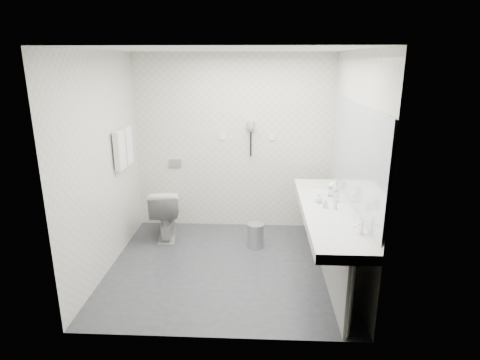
{
  "coord_description": "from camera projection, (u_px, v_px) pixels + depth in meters",
  "views": [
    {
      "loc": [
        0.37,
        -4.35,
        2.41
      ],
      "look_at": [
        0.15,
        0.15,
        1.05
      ],
      "focal_mm": 30.23,
      "sensor_mm": 36.0,
      "label": 1
    }
  ],
  "objects": [
    {
      "name": "wall_left",
      "position": [
        103.0,
        165.0,
        4.58
      ],
      "size": [
        0.0,
        2.6,
        2.6
      ],
      "primitive_type": "plane",
      "rotation": [
        1.57,
        0.0,
        1.57
      ],
      "color": "beige",
      "rests_on": "floor"
    },
    {
      "name": "glass_right",
      "position": [
        331.0,
        192.0,
        4.76
      ],
      "size": [
        0.06,
        0.06,
        0.1
      ],
      "primitive_type": "cylinder",
      "rotation": [
        0.0,
        0.0,
        -0.18
      ],
      "color": "silver",
      "rests_on": "vanity_counter"
    },
    {
      "name": "towel_rail",
      "position": [
        121.0,
        131.0,
        5.02
      ],
      "size": [
        0.02,
        0.62,
        0.02
      ],
      "primitive_type": "cylinder",
      "rotation": [
        1.57,
        0.0,
        0.0
      ],
      "color": "silver",
      "rests_on": "wall_left"
    },
    {
      "name": "flush_plate",
      "position": [
        175.0,
        163.0,
        5.87
      ],
      "size": [
        0.18,
        0.02,
        0.12
      ],
      "primitive_type": "cube",
      "color": "#B2B5BA",
      "rests_on": "wall_back"
    },
    {
      "name": "towel_near",
      "position": [
        120.0,
        150.0,
        4.95
      ],
      "size": [
        0.07,
        0.24,
        0.48
      ],
      "primitive_type": "cube",
      "color": "silver",
      "rests_on": "towel_rail"
    },
    {
      "name": "toilet",
      "position": [
        166.0,
        213.0,
        5.6
      ],
      "size": [
        0.49,
        0.75,
        0.72
      ],
      "primitive_type": "imported",
      "rotation": [
        0.0,
        0.0,
        3.27
      ],
      "color": "silver",
      "rests_on": "floor"
    },
    {
      "name": "dryer_cord",
      "position": [
        251.0,
        144.0,
        5.7
      ],
      "size": [
        0.02,
        0.02,
        0.35
      ],
      "primitive_type": "cylinder",
      "color": "black",
      "rests_on": "dryer_cradle"
    },
    {
      "name": "glass_left",
      "position": [
        336.0,
        196.0,
        4.57
      ],
      "size": [
        0.07,
        0.07,
        0.12
      ],
      "primitive_type": "cylinder",
      "rotation": [
        0.0,
        0.0,
        0.03
      ],
      "color": "silver",
      "rests_on": "vanity_counter"
    },
    {
      "name": "bin_lid",
      "position": [
        256.0,
        225.0,
        5.31
      ],
      "size": [
        0.22,
        0.22,
        0.02
      ],
      "primitive_type": "cylinder",
      "color": "#B2B5BA",
      "rests_on": "pedal_bin"
    },
    {
      "name": "soap_bottle_a",
      "position": [
        325.0,
        203.0,
        4.38
      ],
      "size": [
        0.05,
        0.05,
        0.11
      ],
      "primitive_type": "imported",
      "rotation": [
        0.0,
        0.0,
        -0.04
      ],
      "color": "beige",
      "rests_on": "vanity_counter"
    },
    {
      "name": "vanity_counter",
      "position": [
        328.0,
        212.0,
        4.4
      ],
      "size": [
        0.55,
        2.2,
        0.1
      ],
      "primitive_type": "cube",
      "color": "silver",
      "rests_on": "floor"
    },
    {
      "name": "switch_plate_b",
      "position": [
        272.0,
        137.0,
        5.69
      ],
      "size": [
        0.09,
        0.02,
        0.09
      ],
      "primitive_type": "cube",
      "color": "silver",
      "rests_on": "wall_back"
    },
    {
      "name": "basin_far",
      "position": [
        319.0,
        191.0,
        5.01
      ],
      "size": [
        0.4,
        0.31,
        0.05
      ],
      "primitive_type": "ellipsoid",
      "color": "silver",
      "rests_on": "vanity_counter"
    },
    {
      "name": "dryer_barrel",
      "position": [
        251.0,
        125.0,
        5.57
      ],
      "size": [
        0.08,
        0.14,
        0.08
      ],
      "primitive_type": "cylinder",
      "rotation": [
        1.57,
        0.0,
        0.0
      ],
      "color": "gray",
      "rests_on": "dryer_cradle"
    },
    {
      "name": "floor",
      "position": [
        227.0,
        267.0,
        4.88
      ],
      "size": [
        2.8,
        2.8,
        0.0
      ],
      "primitive_type": "plane",
      "color": "#2E2E34",
      "rests_on": "ground"
    },
    {
      "name": "soap_bottle_b",
      "position": [
        319.0,
        198.0,
        4.54
      ],
      "size": [
        0.11,
        0.11,
        0.1
      ],
      "primitive_type": "imported",
      "rotation": [
        0.0,
        0.0,
        -0.83
      ],
      "color": "beige",
      "rests_on": "vanity_counter"
    },
    {
      "name": "faucet_near",
      "position": [
        361.0,
        226.0,
        3.74
      ],
      "size": [
        0.04,
        0.04,
        0.15
      ],
      "primitive_type": "cylinder",
      "color": "silver",
      "rests_on": "vanity_counter"
    },
    {
      "name": "basin_near",
      "position": [
        339.0,
        234.0,
        3.77
      ],
      "size": [
        0.4,
        0.31,
        0.05
      ],
      "primitive_type": "ellipsoid",
      "color": "silver",
      "rests_on": "vanity_counter"
    },
    {
      "name": "wall_right",
      "position": [
        352.0,
        168.0,
        4.45
      ],
      "size": [
        0.0,
        2.6,
        2.6
      ],
      "primitive_type": "plane",
      "rotation": [
        1.57,
        0.0,
        -1.57
      ],
      "color": "beige",
      "rests_on": "floor"
    },
    {
      "name": "dryer_cradle",
      "position": [
        251.0,
        126.0,
        5.65
      ],
      "size": [
        0.1,
        0.04,
        0.14
      ],
      "primitive_type": "cube",
      "color": "gray",
      "rests_on": "wall_back"
    },
    {
      "name": "soap_bottle_c",
      "position": [
        335.0,
        205.0,
        4.34
      ],
      "size": [
        0.05,
        0.05,
        0.11
      ],
      "primitive_type": "imported",
      "rotation": [
        0.0,
        0.0,
        0.33
      ],
      "color": "beige",
      "rests_on": "vanity_counter"
    },
    {
      "name": "vanity_post_near",
      "position": [
        350.0,
        301.0,
        3.53
      ],
      "size": [
        0.06,
        0.06,
        0.75
      ],
      "primitive_type": "cylinder",
      "color": "silver",
      "rests_on": "floor"
    },
    {
      "name": "wall_back",
      "position": [
        233.0,
        143.0,
        5.76
      ],
      "size": [
        2.8,
        0.0,
        2.8
      ],
      "primitive_type": "plane",
      "rotation": [
        1.57,
        0.0,
        0.0
      ],
      "color": "beige",
      "rests_on": "floor"
    },
    {
      "name": "faucet_far",
      "position": [
        336.0,
        184.0,
        4.98
      ],
      "size": [
        0.04,
        0.04,
        0.15
      ],
      "primitive_type": "cylinder",
      "color": "silver",
      "rests_on": "vanity_counter"
    },
    {
      "name": "vanity_panel",
      "position": [
        328.0,
        248.0,
        4.52
      ],
      "size": [
        0.03,
        2.15,
        0.75
      ],
      "primitive_type": "cube",
      "color": "gray",
      "rests_on": "floor"
    },
    {
      "name": "pedal_bin",
      "position": [
        255.0,
        236.0,
        5.35
      ],
      "size": [
        0.24,
        0.24,
        0.31
      ],
      "primitive_type": "cylinder",
      "rotation": [
        0.0,
        0.0,
        0.1
      ],
      "color": "#B2B5BA",
      "rests_on": "floor"
    },
    {
      "name": "ceiling",
      "position": [
        225.0,
        49.0,
        4.15
      ],
      "size": [
        2.8,
        2.8,
        0.0
      ],
      "primitive_type": "plane",
      "rotation": [
        3.14,
        0.0,
        0.0
      ],
      "color": "silver",
      "rests_on": "wall_back"
    },
    {
      "name": "towel_far",
      "position": [
        127.0,
        146.0,
        5.21
      ],
      "size": [
        0.07,
        0.24,
        0.48
      ],
      "primitive_type": "cube",
      "color": "silver",
      "rests_on": "towel_rail"
    },
    {
      "name": "wall_front",
      "position": [
        213.0,
        208.0,
        3.27
      ],
      "size": [
        2.8,
        0.0,
        2.8
      ],
      "primitive_type": "plane",
      "rotation": [
        -1.57,
        0.0,
        0.0
      ],
      "color": "beige",
      "rests_on": "floor"
    },
    {
      "name": "switch_plate_a",
      "position": [
        223.0,
        136.0,
        5.72
      ],
      "size": [
        0.09,
        0.02,
        0.09
      ],
      "primitive_type": "cube",
      "color": "silver",
      "rests_on": "wall_back"
    },
    {
      "name": "mirror",
      "position": [
        357.0,
        155.0,
        4.2
      ],
      "size": [
        0.02,
        2.2,
        1.05
      ],
      "primitive_type": "cube",
      "color": "#B2BCC6",
      "rests_on": "wall_right"
    },
    {
      "name": "vanity_post_far",
      "position": [
        318.0,
        214.0,
        5.52
      ],
      "size": [
        0.06,
        0.06,
        0.75
      ],
      "primitive_type": "cylinder",
      "color": "silver",
      "rests_on": "floor"
    }
  ]
}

